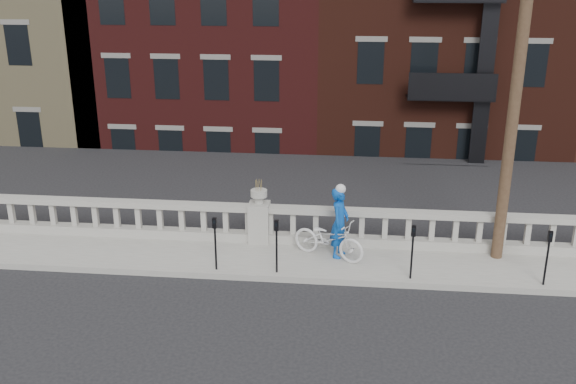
% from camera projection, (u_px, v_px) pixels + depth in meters
% --- Properties ---
extents(ground, '(120.00, 120.00, 0.00)m').
position_uv_depth(ground, '(233.00, 322.00, 13.76)').
color(ground, black).
rests_on(ground, ground).
extents(sidewalk, '(32.00, 2.20, 0.15)m').
position_uv_depth(sidewalk, '(254.00, 259.00, 16.55)').
color(sidewalk, gray).
rests_on(sidewalk, ground).
extents(balustrade, '(28.00, 0.34, 1.03)m').
position_uv_depth(balustrade, '(259.00, 224.00, 17.25)').
color(balustrade, gray).
rests_on(balustrade, sidewalk).
extents(planter_pedestal, '(0.55, 0.55, 1.76)m').
position_uv_depth(planter_pedestal, '(259.00, 218.00, 17.18)').
color(planter_pedestal, gray).
rests_on(planter_pedestal, sidewalk).
extents(lower_level, '(80.00, 44.00, 20.80)m').
position_uv_depth(lower_level, '(321.00, 55.00, 34.42)').
color(lower_level, '#605E59').
rests_on(lower_level, ground).
extents(utility_pole, '(1.60, 0.28, 10.00)m').
position_uv_depth(utility_pole, '(520.00, 57.00, 14.78)').
color(utility_pole, '#422D1E').
rests_on(utility_pole, sidewalk).
extents(parking_meter_a, '(0.10, 0.09, 1.36)m').
position_uv_depth(parking_meter_a, '(215.00, 238.00, 15.52)').
color(parking_meter_a, black).
rests_on(parking_meter_a, sidewalk).
extents(parking_meter_b, '(0.10, 0.09, 1.36)m').
position_uv_depth(parking_meter_b, '(277.00, 240.00, 15.37)').
color(parking_meter_b, black).
rests_on(parking_meter_b, sidewalk).
extents(parking_meter_c, '(0.10, 0.09, 1.36)m').
position_uv_depth(parking_meter_c, '(413.00, 246.00, 15.06)').
color(parking_meter_c, black).
rests_on(parking_meter_c, sidewalk).
extents(parking_meter_d, '(0.10, 0.09, 1.36)m').
position_uv_depth(parking_meter_d, '(548.00, 252.00, 14.76)').
color(parking_meter_d, black).
rests_on(parking_meter_d, sidewalk).
extents(bicycle, '(2.06, 1.44, 1.03)m').
position_uv_depth(bicycle, '(329.00, 239.00, 16.29)').
color(bicycle, silver).
rests_on(bicycle, sidewalk).
extents(cyclist, '(0.61, 0.77, 1.84)m').
position_uv_depth(cyclist, '(340.00, 223.00, 16.24)').
color(cyclist, '#0B47A9').
rests_on(cyclist, sidewalk).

